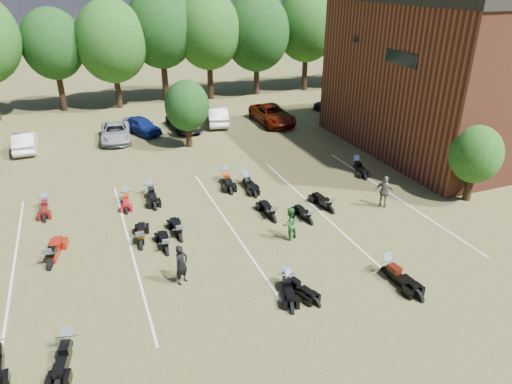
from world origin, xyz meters
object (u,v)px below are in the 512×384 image
person_green (290,224)px  motorcycle_7 (51,266)px  car_4 (142,125)px  person_black (181,265)px  motorcycle_3 (289,287)px  motorcycle_14 (46,208)px  person_grey (385,192)px  motorcycle_0 (1,355)px

person_green → motorcycle_7: person_green is taller
car_4 → person_green: (4.08, -19.05, 0.16)m
person_black → motorcycle_7: (-5.13, 3.26, -0.88)m
motorcycle_3 → motorcycle_14: bearing=111.6°
person_grey → motorcycle_14: bearing=29.1°
person_green → person_grey: size_ratio=0.91×
motorcycle_0 → motorcycle_14: 11.16m
person_green → car_4: bearing=-94.7°
motorcycle_7 → motorcycle_14: motorcycle_7 is taller
motorcycle_14 → motorcycle_3: bearing=-48.7°
car_4 → motorcycle_3: car_4 is taller
person_black → motorcycle_0: person_black is taller
car_4 → person_black: (-1.53, -20.56, 0.21)m
motorcycle_0 → motorcycle_3: size_ratio=1.09×
person_black → person_grey: 12.17m
car_4 → motorcycle_0: 23.72m
person_black → motorcycle_3: 4.52m
motorcycle_0 → person_black: bearing=10.8°
motorcycle_3 → motorcycle_7: 10.49m
person_grey → car_4: bearing=-9.6°
car_4 → person_grey: size_ratio=2.15×
person_green → motorcycle_14: size_ratio=0.77×
motorcycle_0 → motorcycle_14: size_ratio=1.02×
person_black → person_green: person_black is taller
car_4 → motorcycle_14: 13.17m
car_4 → motorcycle_0: size_ratio=1.78×
motorcycle_0 → motorcycle_14: (1.23, 11.09, 0.00)m
person_green → motorcycle_0: person_green is taller
motorcycle_7 → motorcycle_14: 6.16m
motorcycle_7 → motorcycle_0: bearing=85.7°
motorcycle_7 → person_green: bearing=-176.2°
person_black → motorcycle_14: size_ratio=0.81×
person_green → person_grey: person_grey is taller
motorcycle_3 → person_black: bearing=136.4°
car_4 → motorcycle_3: (2.48, -22.46, -0.67)m
motorcycle_3 → motorcycle_7: bearing=132.3°
motorcycle_0 → motorcycle_7: size_ratio=0.89×
person_green → motorcycle_0: bearing=-2.2°
motorcycle_0 → motorcycle_3: (10.68, -0.21, 0.00)m
person_grey → motorcycle_14: (-17.31, 6.74, -0.92)m
motorcycle_3 → motorcycle_0: bearing=160.6°
person_grey → motorcycle_3: person_grey is taller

